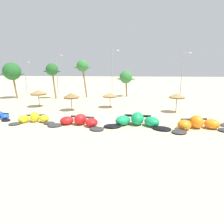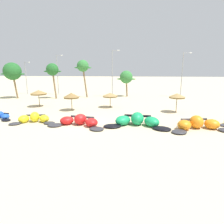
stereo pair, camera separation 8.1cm
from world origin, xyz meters
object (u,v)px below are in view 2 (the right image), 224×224
object	(u,v)px
beach_umbrella_middle	(71,96)
palm_center_left	(126,77)
palm_left	(52,70)
palm_left_of_gap	(83,67)
kite_center	(137,121)
lamppost_east_center	(113,72)
beach_umbrella_outermost	(177,96)
lamppost_east	(183,73)
kite_left_of_center	(79,121)
lamppost_west	(26,76)
kite_left	(34,119)
kite_right_of_center	(198,124)
beach_umbrella_near_van	(39,92)
lamppost_west_center	(58,73)
palm_leftmost	(12,72)
beach_umbrella_near_palms	(110,95)

from	to	relation	value
beach_umbrella_middle	palm_center_left	size ratio (longest dim) A/B	0.47
palm_left	palm_left_of_gap	world-z (taller)	palm_left_of_gap
kite_center	lamppost_east_center	distance (m)	23.38
kite_center	lamppost_east_center	world-z (taller)	lamppost_east_center
beach_umbrella_middle	beach_umbrella_outermost	world-z (taller)	beach_umbrella_outermost
kite_center	lamppost_east	xyz separation A→B (m)	(10.89, 23.85, 4.98)
kite_left_of_center	lamppost_west	size ratio (longest dim) A/B	0.88
kite_center	beach_umbrella_middle	world-z (taller)	beach_umbrella_middle
palm_center_left	kite_center	bearing A→B (deg)	-85.59
kite_left	lamppost_west	size ratio (longest dim) A/B	0.70
kite_right_of_center	beach_umbrella_near_van	bearing A→B (deg)	155.42
kite_right_of_center	kite_left	bearing A→B (deg)	177.12
kite_right_of_center	lamppost_west_center	xyz separation A→B (m)	(-25.28, 25.94, 4.83)
kite_left_of_center	beach_umbrella_middle	xyz separation A→B (m)	(-3.19, 7.82, 1.90)
kite_center	beach_umbrella_middle	size ratio (longest dim) A/B	2.81
kite_left	beach_umbrella_outermost	world-z (taller)	beach_umbrella_outermost
palm_leftmost	palm_left_of_gap	xyz separation A→B (m)	(14.85, 2.89, 1.05)
palm_leftmost	palm_left_of_gap	distance (m)	15.16
beach_umbrella_middle	lamppost_west	world-z (taller)	lamppost_west
lamppost_east_center	lamppost_west_center	bearing A→B (deg)	168.10
beach_umbrella_middle	beach_umbrella_outermost	xyz separation A→B (m)	(16.10, 0.15, 0.15)
beach_umbrella_near_palms	lamppost_east	size ratio (longest dim) A/B	0.26
kite_center	palm_left_of_gap	distance (m)	25.13
beach_umbrella_middle	lamppost_west_center	size ratio (longest dim) A/B	0.29
beach_umbrella_middle	kite_left	bearing A→B (deg)	-110.73
beach_umbrella_near_van	palm_left	size ratio (longest dim) A/B	0.38
kite_right_of_center	kite_left_of_center	bearing A→B (deg)	178.99
beach_umbrella_outermost	kite_right_of_center	bearing A→B (deg)	-86.32
beach_umbrella_near_van	beach_umbrella_middle	world-z (taller)	beach_umbrella_near_van
beach_umbrella_near_palms	kite_right_of_center	bearing A→B (deg)	-45.50
lamppost_west	lamppost_east_center	xyz separation A→B (m)	(22.18, -3.20, 1.23)
beach_umbrella_middle	palm_left_of_gap	bearing A→B (deg)	95.84
palm_center_left	lamppost_west	world-z (taller)	lamppost_west
kite_center	palm_center_left	distance (m)	24.08
beach_umbrella_near_van	lamppost_west_center	size ratio (longest dim) A/B	0.30
lamppost_east	beach_umbrella_middle	bearing A→B (deg)	-141.60
palm_leftmost	lamppost_east	size ratio (longest dim) A/B	0.78
beach_umbrella_near_palms	beach_umbrella_near_van	bearing A→B (deg)	-177.91
palm_left	palm_left_of_gap	distance (m)	6.58
palm_center_left	beach_umbrella_middle	bearing A→B (deg)	-116.46
kite_center	lamppost_west_center	bearing A→B (deg)	126.50
palm_left	palm_center_left	distance (m)	16.45
lamppost_west_center	palm_left_of_gap	bearing A→B (deg)	-27.31
beach_umbrella_near_palms	palm_center_left	distance (m)	13.81
palm_leftmost	lamppost_east_center	xyz separation A→B (m)	(21.47, 3.69, -0.04)
beach_umbrella_middle	lamppost_east	xyz separation A→B (m)	(20.87, 16.54, 3.16)
kite_left	lamppost_west_center	size ratio (longest dim) A/B	0.58
kite_right_of_center	kite_center	bearing A→B (deg)	173.56
kite_right_of_center	palm_left	bearing A→B (deg)	140.60
kite_right_of_center	palm_left_of_gap	bearing A→B (deg)	129.13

